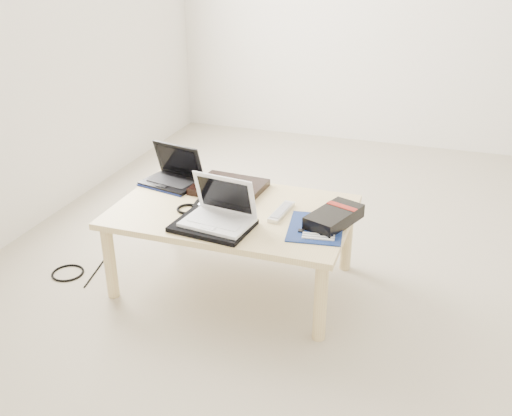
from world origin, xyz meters
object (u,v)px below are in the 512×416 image
(coffee_table, at_px, (233,218))
(white_laptop, at_px, (220,213))
(netbook, at_px, (173,175))
(gpu_box, at_px, (334,217))

(coffee_table, bearing_deg, white_laptop, -87.22)
(white_laptop, bearing_deg, netbook, 137.98)
(white_laptop, xyz_separation_m, gpu_box, (0.47, 0.18, -0.03))
(coffee_table, height_order, white_laptop, white_laptop)
(gpu_box, bearing_deg, coffee_table, -179.48)
(netbook, bearing_deg, gpu_box, -12.02)
(netbook, distance_m, white_laptop, 0.55)
(coffee_table, xyz_separation_m, netbook, (-0.40, 0.19, 0.09))
(netbook, bearing_deg, white_laptop, -42.02)
(coffee_table, bearing_deg, gpu_box, 0.52)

